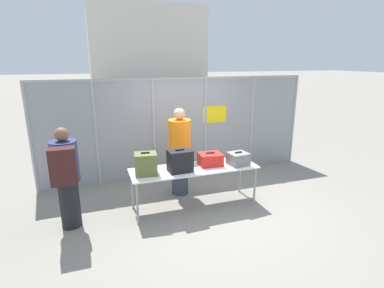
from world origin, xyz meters
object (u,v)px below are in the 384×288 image
Objects in this scene: suitcase_grey at (238,159)px; traveler_hooded at (66,175)px; inspection_table at (194,170)px; suitcase_black at (180,161)px; suitcase_red at (210,159)px; utility_trailer at (202,140)px; security_worker_near at (180,151)px; suitcase_olive at (146,164)px.

traveler_hooded reaches higher than suitcase_grey.
suitcase_black reaches higher than inspection_table.
suitcase_red reaches higher than inspection_table.
suitcase_grey reaches higher than inspection_table.
suitcase_red is 0.10× the size of utility_trailer.
security_worker_near is 2.67m from utility_trailer.
inspection_table is at bearing 1.49° from suitcase_olive.
inspection_table is 6.01× the size of suitcase_grey.
security_worker_near is (-0.93, 0.74, 0.03)m from suitcase_grey.
inspection_table is 2.18m from traveler_hooded.
traveler_hooded reaches higher than suitcase_red.
traveler_hooded reaches higher than suitcase_olive.
suitcase_black is 0.25× the size of traveler_hooded.
security_worker_near is at bearing 73.64° from suitcase_black.
suitcase_red is at bearing 111.61° from security_worker_near.
suitcase_black is 3.40m from utility_trailer.
security_worker_near reaches higher than suitcase_olive.
suitcase_olive is at bearing -12.00° from traveler_hooded.
security_worker_near reaches higher than suitcase_red.
suitcase_grey is (1.14, -0.02, -0.08)m from suitcase_black.
traveler_hooded is at bearing 3.95° from security_worker_near.
suitcase_red is 0.72m from security_worker_near.
inspection_table is 0.93m from suitcase_olive.
suitcase_olive is at bearing 174.32° from suitcase_black.
security_worker_near reaches higher than suitcase_grey.
suitcase_olive is 1.73m from suitcase_grey.
inspection_table is 5.49× the size of suitcase_black.
inspection_table is 1.39× the size of traveler_hooded.
suitcase_olive is at bearing -126.32° from utility_trailer.
security_worker_near is (-0.42, 0.58, 0.04)m from suitcase_red.
utility_trailer is at bearing 27.29° from traveler_hooded.
utility_trailer is (0.92, 2.84, -0.44)m from suitcase_red.
suitcase_red is 0.26× the size of traveler_hooded.
suitcase_olive is at bearing -178.51° from inspection_table.
security_worker_near reaches higher than suitcase_black.
suitcase_olive is 0.96× the size of suitcase_black.
suitcase_black is 1.87m from traveler_hooded.
traveler_hooded is (-1.87, 0.02, -0.04)m from suitcase_black.
suitcase_black is 0.24× the size of security_worker_near.
traveler_hooded is at bearing 179.24° from suitcase_black.
suitcase_olive is 0.60m from suitcase_black.
utility_trailer is at bearing 53.68° from suitcase_olive.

